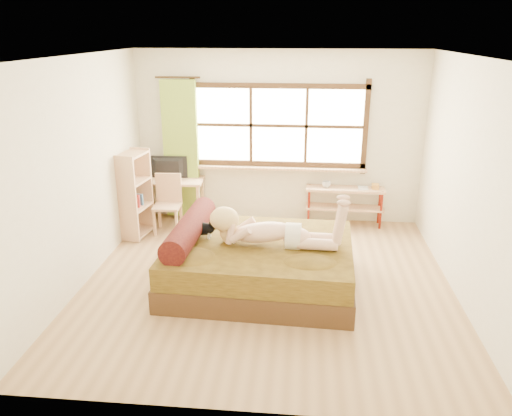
# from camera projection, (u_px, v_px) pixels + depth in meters

# --- Properties ---
(floor) EXTENTS (4.50, 4.50, 0.00)m
(floor) POSITION_uv_depth(u_px,v_px,m) (267.00, 282.00, 6.22)
(floor) COLOR #9E754C
(floor) RESTS_ON ground
(ceiling) EXTENTS (4.50, 4.50, 0.00)m
(ceiling) POSITION_uv_depth(u_px,v_px,m) (269.00, 56.00, 5.31)
(ceiling) COLOR white
(ceiling) RESTS_ON wall_back
(wall_back) EXTENTS (4.50, 0.00, 4.50)m
(wall_back) POSITION_uv_depth(u_px,v_px,m) (278.00, 138.00, 7.87)
(wall_back) COLOR silver
(wall_back) RESTS_ON floor
(wall_front) EXTENTS (4.50, 0.00, 4.50)m
(wall_front) POSITION_uv_depth(u_px,v_px,m) (246.00, 264.00, 3.66)
(wall_front) COLOR silver
(wall_front) RESTS_ON floor
(wall_left) EXTENTS (0.00, 4.50, 4.50)m
(wall_left) POSITION_uv_depth(u_px,v_px,m) (81.00, 173.00, 5.96)
(wall_left) COLOR silver
(wall_left) RESTS_ON floor
(wall_right) EXTENTS (0.00, 4.50, 4.50)m
(wall_right) POSITION_uv_depth(u_px,v_px,m) (469.00, 183.00, 5.56)
(wall_right) COLOR silver
(wall_right) RESTS_ON floor
(window) EXTENTS (2.80, 0.16, 1.46)m
(window) POSITION_uv_depth(u_px,v_px,m) (278.00, 128.00, 7.79)
(window) COLOR #FFEDBF
(window) RESTS_ON wall_back
(curtain) EXTENTS (0.55, 0.10, 2.20)m
(curtain) POSITION_uv_depth(u_px,v_px,m) (181.00, 150.00, 7.96)
(curtain) COLOR olive
(curtain) RESTS_ON wall_back
(bed) EXTENTS (2.30, 1.88, 0.84)m
(bed) POSITION_uv_depth(u_px,v_px,m) (256.00, 261.00, 6.08)
(bed) COLOR #382610
(bed) RESTS_ON floor
(woman) EXTENTS (1.57, 0.51, 0.67)m
(woman) POSITION_uv_depth(u_px,v_px,m) (273.00, 219.00, 5.82)
(woman) COLOR #DEAA8F
(woman) RESTS_ON bed
(kitten) EXTENTS (0.34, 0.15, 0.27)m
(kitten) POSITION_uv_depth(u_px,v_px,m) (203.00, 227.00, 6.10)
(kitten) COLOR black
(kitten) RESTS_ON bed
(desk) EXTENTS (1.16, 0.57, 0.71)m
(desk) POSITION_uv_depth(u_px,v_px,m) (168.00, 185.00, 8.00)
(desk) COLOR tan
(desk) RESTS_ON floor
(monitor) EXTENTS (0.62, 0.11, 0.36)m
(monitor) POSITION_uv_depth(u_px,v_px,m) (167.00, 168.00, 7.95)
(monitor) COLOR black
(monitor) RESTS_ON desk
(chair) EXTENTS (0.41, 0.41, 0.89)m
(chair) POSITION_uv_depth(u_px,v_px,m) (168.00, 200.00, 7.68)
(chair) COLOR tan
(chair) RESTS_ON floor
(pipe_shelf) EXTENTS (1.23, 0.34, 0.70)m
(pipe_shelf) POSITION_uv_depth(u_px,v_px,m) (346.00, 198.00, 7.91)
(pipe_shelf) COLOR tan
(pipe_shelf) RESTS_ON floor
(cup) EXTENTS (0.13, 0.13, 0.10)m
(cup) POSITION_uv_depth(u_px,v_px,m) (326.00, 184.00, 7.86)
(cup) COLOR gray
(cup) RESTS_ON pipe_shelf
(book) EXTENTS (0.16, 0.21, 0.02)m
(book) POSITION_uv_depth(u_px,v_px,m) (358.00, 188.00, 7.83)
(book) COLOR gray
(book) RESTS_ON pipe_shelf
(bookshelf) EXTENTS (0.40, 0.60, 1.30)m
(bookshelf) POSITION_uv_depth(u_px,v_px,m) (135.00, 194.00, 7.42)
(bookshelf) COLOR tan
(bookshelf) RESTS_ON floor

